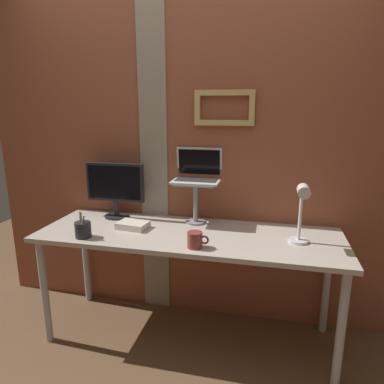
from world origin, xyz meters
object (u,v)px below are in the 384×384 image
pen_cup (83,230)px  monitor (115,185)px  laptop (198,172)px  desk_lamp (302,208)px  coffee_mug (195,240)px

pen_cup → monitor: bearing=86.5°
laptop → pen_cup: size_ratio=1.86×
monitor → pen_cup: size_ratio=2.48×
monitor → desk_lamp: (1.29, -0.26, -0.01)m
desk_lamp → pen_cup: size_ratio=2.13×
pen_cup → coffee_mug: size_ratio=1.37×
monitor → laptop: bearing=5.9°
monitor → desk_lamp: bearing=-11.3°
pen_cup → coffee_mug: pen_cup is taller
laptop → pen_cup: laptop is taller
monitor → pen_cup: 0.47m
monitor → laptop: size_ratio=1.33×
monitor → laptop: 0.62m
pen_cup → coffee_mug: bearing=0.0°
coffee_mug → monitor: bearing=148.2°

